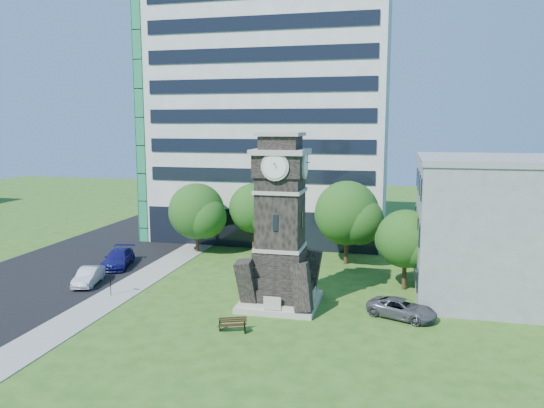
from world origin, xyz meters
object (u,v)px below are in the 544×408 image
(car_east_lot, at_px, (402,309))
(street_sign, at_px, (110,276))
(clock_tower, at_px, (280,232))
(park_bench, at_px, (232,324))
(car_street_mid, at_px, (89,276))
(car_street_north, at_px, (118,258))

(car_east_lot, distance_m, street_sign, 21.24)
(clock_tower, bearing_deg, street_sign, -174.61)
(car_east_lot, xyz_separation_m, park_bench, (-10.26, -4.86, -0.16))
(car_street_mid, height_order, car_street_north, car_street_north)
(clock_tower, bearing_deg, car_street_mid, 176.40)
(clock_tower, xyz_separation_m, car_street_north, (-16.47, 6.46, -4.51))
(car_street_mid, distance_m, car_street_north, 5.47)
(car_street_mid, distance_m, car_east_lot, 24.54)
(car_east_lot, height_order, street_sign, street_sign)
(car_street_mid, height_order, street_sign, street_sign)
(car_street_north, xyz_separation_m, street_sign, (3.72, -7.66, 0.79))
(clock_tower, height_order, car_street_mid, clock_tower)
(car_street_mid, bearing_deg, car_street_north, 81.37)
(clock_tower, distance_m, car_street_mid, 16.69)
(clock_tower, relative_size, street_sign, 4.91)
(park_bench, bearing_deg, car_street_mid, 133.23)
(clock_tower, relative_size, park_bench, 7.09)
(car_street_north, distance_m, street_sign, 8.55)
(street_sign, bearing_deg, car_street_north, 139.28)
(car_street_mid, bearing_deg, park_bench, -38.31)
(car_street_mid, distance_m, street_sign, 4.04)
(park_bench, bearing_deg, street_sign, 136.31)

